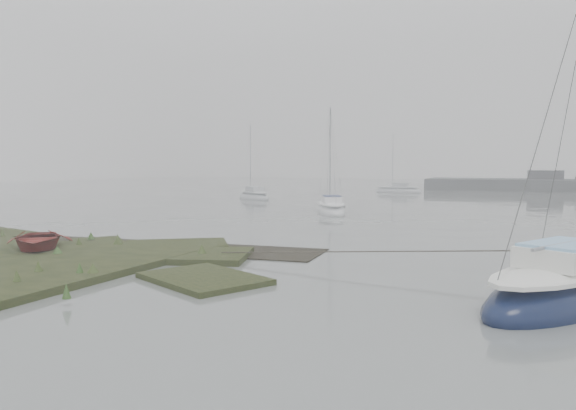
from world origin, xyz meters
The scene contains 6 objects.
ground centered at (0.00, 30.00, 0.00)m, with size 160.00×160.00×0.00m, color slate.
sailboat_main centered at (9.90, 0.99, 0.30)m, with size 5.11×7.07×9.60m.
sailboat_white centered at (-3.59, 21.80, 0.24)m, with size 4.07×5.70×7.73m.
sailboat_far_a centered at (-15.37, 33.10, 0.24)m, with size 5.35×4.72×7.62m.
sailboat_far_c centered at (-5.45, 49.96, 0.23)m, with size 5.30×2.05×7.33m.
dinghy centered at (-7.65, 1.00, 0.56)m, with size 2.36×3.30×0.68m, color maroon.
Camera 1 is at (9.12, -13.96, 3.36)m, focal length 35.00 mm.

